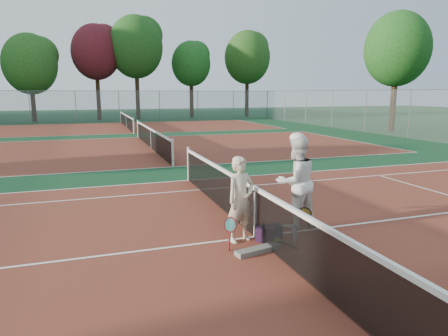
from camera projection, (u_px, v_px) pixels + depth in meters
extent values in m
plane|color=#0E351B|center=(255.00, 237.00, 7.91)|extent=(130.00, 130.00, 0.00)
cube|color=maroon|center=(255.00, 237.00, 7.91)|extent=(23.77, 10.97, 0.01)
cube|color=maroon|center=(151.00, 148.00, 20.47)|extent=(23.77, 10.97, 0.01)
cube|color=maroon|center=(127.00, 127.00, 33.03)|extent=(23.77, 10.97, 0.01)
imported|color=beige|center=(241.00, 199.00, 7.56)|extent=(0.69, 0.56, 1.65)
imported|color=white|center=(296.00, 182.00, 8.38)|extent=(1.05, 0.88, 1.95)
cube|color=black|center=(272.00, 232.00, 7.77)|extent=(0.36, 0.25, 0.28)
cube|color=#27112D|center=(265.00, 234.00, 7.67)|extent=(0.42, 0.39, 0.28)
cube|color=#615E58|center=(258.00, 250.00, 7.13)|extent=(0.91, 0.39, 0.09)
cylinder|color=silver|center=(294.00, 234.00, 7.63)|extent=(0.09, 0.09, 0.30)
cylinder|color=#382314|center=(33.00, 99.00, 39.13)|extent=(0.44, 0.44, 4.44)
ellipsoid|color=#1D4D16|center=(30.00, 64.00, 38.51)|extent=(5.08, 5.08, 5.84)
cylinder|color=#382314|center=(98.00, 93.00, 41.81)|extent=(0.44, 0.44, 5.55)
ellipsoid|color=#4D1018|center=(96.00, 52.00, 41.04)|extent=(4.94, 4.94, 5.68)
cylinder|color=#382314|center=(137.00, 91.00, 42.74)|extent=(0.44, 0.44, 6.04)
ellipsoid|color=#174313|center=(136.00, 47.00, 41.90)|extent=(5.67, 5.67, 6.52)
cylinder|color=#382314|center=(192.00, 96.00, 45.34)|extent=(0.44, 0.44, 4.81)
ellipsoid|color=#154C16|center=(191.00, 64.00, 44.67)|extent=(4.36, 4.36, 5.01)
cylinder|color=#382314|center=(247.00, 93.00, 47.46)|extent=(0.44, 0.44, 5.50)
ellipsoid|color=#1C4513|center=(247.00, 57.00, 46.70)|extent=(5.35, 5.35, 6.16)
cylinder|color=#382314|center=(393.00, 99.00, 29.39)|extent=(0.44, 0.44, 4.73)
ellipsoid|color=#154714|center=(397.00, 49.00, 28.73)|extent=(4.63, 4.63, 5.33)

